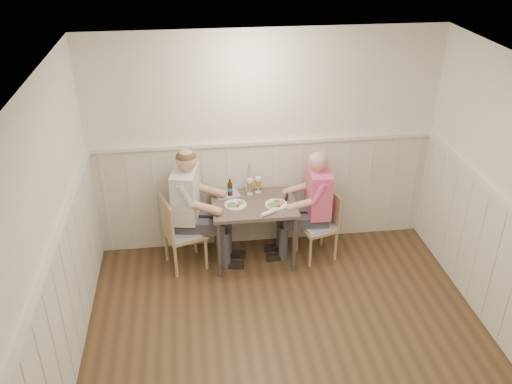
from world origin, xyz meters
TOP-DOWN VIEW (x-y plane):
  - ground_plane at (0.00, 0.00)m, footprint 4.50×4.50m
  - room_shell at (0.00, 0.00)m, footprint 4.04×4.54m
  - wainscot at (0.00, 0.69)m, footprint 4.00×4.49m
  - dining_table at (-0.18, 1.84)m, footprint 0.94×0.70m
  - chair_right at (0.61, 1.81)m, footprint 0.48×0.48m
  - chair_left at (-1.02, 1.80)m, footprint 0.53×0.53m
  - man_in_pink at (0.53, 1.86)m, footprint 0.64×0.44m
  - diner_cream at (-0.89, 1.88)m, footprint 0.73×0.52m
  - plate_man at (0.06, 1.76)m, footprint 0.25×0.25m
  - plate_diner at (-0.40, 1.81)m, footprint 0.25×0.25m
  - beer_glass_a at (-0.10, 2.09)m, footprint 0.08×0.08m
  - beer_glass_b at (-0.20, 2.06)m, footprint 0.08×0.08m
  - beer_bottle at (-0.43, 2.05)m, footprint 0.06×0.06m
  - rolled_napkin at (-0.05, 1.57)m, footprint 0.20×0.15m
  - grass_vase at (-0.22, 2.14)m, footprint 0.04×0.04m
  - gingham_mat at (-0.46, 2.09)m, footprint 0.31×0.27m

SIDE VIEW (x-z plane):
  - ground_plane at x=0.00m, z-range 0.00..0.00m
  - chair_right at x=0.61m, z-range 0.04..0.87m
  - chair_left at x=-1.02m, z-range 0.04..0.93m
  - man_in_pink at x=0.53m, z-range -0.11..1.24m
  - diner_cream at x=-0.89m, z-range -0.12..1.34m
  - dining_table at x=-0.18m, z-range 0.28..1.03m
  - wainscot at x=0.00m, z-range 0.02..1.36m
  - gingham_mat at x=-0.46m, z-range 0.75..0.76m
  - plate_diner at x=-0.40m, z-range 0.74..0.80m
  - plate_man at x=0.06m, z-range 0.74..0.80m
  - rolled_napkin at x=-0.05m, z-range 0.75..0.80m
  - beer_bottle at x=-0.43m, z-range 0.74..0.95m
  - beer_glass_b at x=-0.20m, z-range 0.78..0.98m
  - beer_glass_a at x=-0.10m, z-range 0.78..0.98m
  - grass_vase at x=-0.22m, z-range 0.73..1.12m
  - room_shell at x=0.00m, z-range 0.22..2.82m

